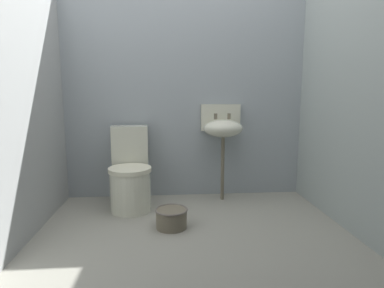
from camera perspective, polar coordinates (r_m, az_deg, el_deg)
ground_plane at (r=2.56m, az=0.54°, el=-17.60°), size 2.91×2.65×0.08m
wall_back at (r=3.46m, az=-1.24°, el=8.84°), size 2.91×0.10×2.19m
wall_left at (r=2.62m, az=-29.68°, el=7.57°), size 0.10×2.45×2.19m
wall_right at (r=2.82m, az=28.05°, el=7.72°), size 0.10×2.45×2.19m
toilet_near_wall at (r=3.17m, az=-10.90°, el=-5.49°), size 0.44×0.62×0.78m
sink at (r=3.31m, az=5.47°, el=2.88°), size 0.42×0.35×0.99m
bucket at (r=2.74m, az=-3.67°, el=-12.92°), size 0.27×0.27×0.16m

